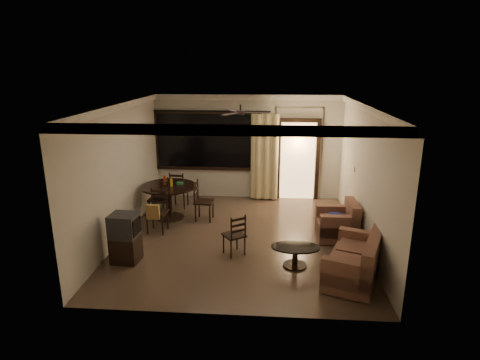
# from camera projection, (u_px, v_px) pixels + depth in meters

# --- Properties ---
(ground) EXTENTS (5.50, 5.50, 0.00)m
(ground) POSITION_uv_depth(u_px,v_px,m) (240.00, 237.00, 8.54)
(ground) COLOR #7F6651
(ground) RESTS_ON ground
(room_shell) EXTENTS (5.50, 6.70, 5.50)m
(room_shell) POSITION_uv_depth(u_px,v_px,m) (270.00, 138.00, 9.69)
(room_shell) COLOR beige
(room_shell) RESTS_ON ground
(dining_table) EXTENTS (1.30, 1.30, 1.03)m
(dining_table) POSITION_uv_depth(u_px,v_px,m) (169.00, 192.00, 9.47)
(dining_table) COLOR black
(dining_table) RESTS_ON ground
(dining_chair_west) EXTENTS (0.45, 0.45, 0.95)m
(dining_chair_west) POSITION_uv_depth(u_px,v_px,m) (159.00, 205.00, 9.65)
(dining_chair_west) COLOR black
(dining_chair_west) RESTS_ON ground
(dining_chair_east) EXTENTS (0.45, 0.45, 0.95)m
(dining_chair_east) POSITION_uv_depth(u_px,v_px,m) (204.00, 208.00, 9.45)
(dining_chair_east) COLOR black
(dining_chair_east) RESTS_ON ground
(dining_chair_south) EXTENTS (0.45, 0.51, 0.95)m
(dining_chair_south) POSITION_uv_depth(u_px,v_px,m) (157.00, 219.00, 8.75)
(dining_chair_south) COLOR black
(dining_chair_south) RESTS_ON ground
(dining_chair_north) EXTENTS (0.45, 0.45, 0.95)m
(dining_chair_north) POSITION_uv_depth(u_px,v_px,m) (179.00, 196.00, 10.32)
(dining_chair_north) COLOR black
(dining_chair_north) RESTS_ON ground
(tv_cabinet) EXTENTS (0.53, 0.48, 0.93)m
(tv_cabinet) POSITION_uv_depth(u_px,v_px,m) (125.00, 238.00, 7.40)
(tv_cabinet) COLOR black
(tv_cabinet) RESTS_ON ground
(sofa) EXTENTS (1.26, 1.66, 0.79)m
(sofa) POSITION_uv_depth(u_px,v_px,m) (357.00, 262.00, 6.82)
(sofa) COLOR #4E2524
(sofa) RESTS_ON ground
(armchair) EXTENTS (0.81, 0.81, 0.80)m
(armchair) POSITION_uv_depth(u_px,v_px,m) (339.00, 224.00, 8.41)
(armchair) COLOR #4E2524
(armchair) RESTS_ON ground
(coffee_table) EXTENTS (0.89, 0.53, 0.39)m
(coffee_table) POSITION_uv_depth(u_px,v_px,m) (295.00, 253.00, 7.27)
(coffee_table) COLOR black
(coffee_table) RESTS_ON ground
(side_chair) EXTENTS (0.52, 0.52, 0.84)m
(side_chair) POSITION_uv_depth(u_px,v_px,m) (234.00, 242.00, 7.73)
(side_chair) COLOR black
(side_chair) RESTS_ON ground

